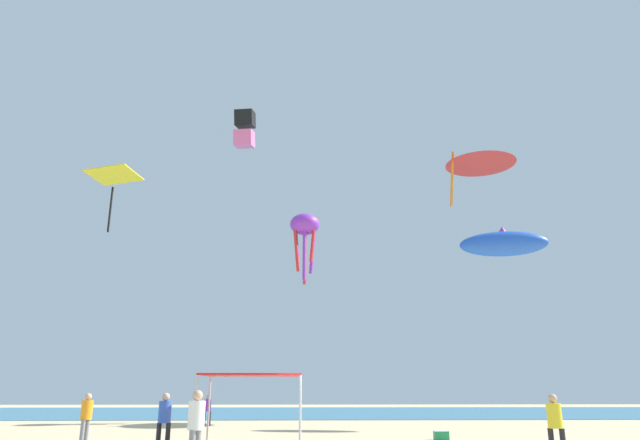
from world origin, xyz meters
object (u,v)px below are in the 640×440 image
object	(u,v)px
cooler_box	(441,435)
kite_inflatable_blue	(504,244)
person_leftmost	(165,416)
kite_box_black	(245,129)
person_near_tent	(196,420)
person_far_shore	(555,420)
kite_delta_red	(480,159)
kite_diamond_yellow	(114,178)
person_rightmost	(207,408)
person_central	(86,413)
kite_octopus_purple	(305,228)
canopy_tent	(253,378)

from	to	relation	value
cooler_box	kite_inflatable_blue	world-z (taller)	kite_inflatable_blue
kite_inflatable_blue	person_leftmost	bearing A→B (deg)	44.94
cooler_box	kite_box_black	distance (m)	30.17
person_near_tent	person_far_shore	world-z (taller)	person_near_tent
kite_delta_red	kite_box_black	size ratio (longest dim) A/B	1.53
kite_delta_red	kite_diamond_yellow	xyz separation A→B (m)	(-24.80, -3.89, -3.27)
person_near_tent	person_leftmost	distance (m)	4.58
person_rightmost	person_far_shore	world-z (taller)	person_far_shore
person_leftmost	person_far_shore	size ratio (longest dim) A/B	1.01
person_leftmost	person_central	size ratio (longest dim) A/B	1.02
kite_inflatable_blue	kite_diamond_yellow	xyz separation A→B (m)	(-23.56, 2.60, 4.75)
person_rightmost	kite_octopus_purple	xyz separation A→B (m)	(5.26, 4.31, 11.52)
person_central	canopy_tent	bearing A→B (deg)	-108.10
person_central	person_rightmost	size ratio (longest dim) A/B	1.12
canopy_tent	person_far_shore	size ratio (longest dim) A/B	1.84
canopy_tent	person_central	world-z (taller)	canopy_tent
person_far_shore	kite_octopus_purple	world-z (taller)	kite_octopus_purple
person_central	cooler_box	xyz separation A→B (m)	(13.75, 0.55, -0.87)
canopy_tent	kite_inflatable_blue	size ratio (longest dim) A/B	0.64
person_rightmost	person_near_tent	bearing A→B (deg)	101.60
person_near_tent	person_central	distance (m)	8.58
person_near_tent	cooler_box	size ratio (longest dim) A/B	3.35
person_near_tent	person_rightmost	bearing A→B (deg)	-156.43
person_near_tent	kite_box_black	distance (m)	32.87
cooler_box	kite_box_black	bearing A→B (deg)	119.79
kite_inflatable_blue	kite_octopus_purple	xyz separation A→B (m)	(-11.45, 5.88, 2.51)
canopy_tent	kite_octopus_purple	bearing A→B (deg)	84.29
person_far_shore	kite_inflatable_blue	world-z (taller)	kite_inflatable_blue
canopy_tent	kite_delta_red	xyz separation A→B (m)	(14.43, 17.92, 15.66)
person_rightmost	canopy_tent	bearing A→B (deg)	108.71
person_near_tent	person_far_shore	distance (m)	10.50
person_far_shore	cooler_box	bearing A→B (deg)	138.91
kite_diamond_yellow	person_leftmost	bearing A→B (deg)	-140.96
person_rightmost	kite_box_black	xyz separation A→B (m)	(0.36, 8.91, 21.08)
canopy_tent	person_central	distance (m)	7.47
person_central	kite_inflatable_blue	world-z (taller)	kite_inflatable_blue
person_central	kite_box_black	world-z (taller)	kite_box_black
kite_octopus_purple	kite_diamond_yellow	distance (m)	12.74
kite_delta_red	person_central	bearing A→B (deg)	-144.48
canopy_tent	cooler_box	xyz separation A→B (m)	(7.17, 3.84, -2.12)
kite_inflatable_blue	kite_octopus_purple	bearing A→B (deg)	-15.48
person_rightmost	kite_diamond_yellow	size ratio (longest dim) A/B	0.41
kite_box_black	kite_delta_red	bearing A→B (deg)	-4.43
person_leftmost	kite_octopus_purple	bearing A→B (deg)	-99.82
kite_inflatable_blue	kite_box_black	bearing A→B (deg)	-20.93
person_near_tent	kite_diamond_yellow	bearing A→B (deg)	-136.75
person_far_shore	cooler_box	xyz separation A→B (m)	(-2.06, 5.97, -0.88)
person_central	kite_box_black	distance (m)	28.25
person_central	cooler_box	bearing A→B (deg)	-79.21
kite_delta_red	kite_inflatable_blue	bearing A→B (deg)	-100.18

